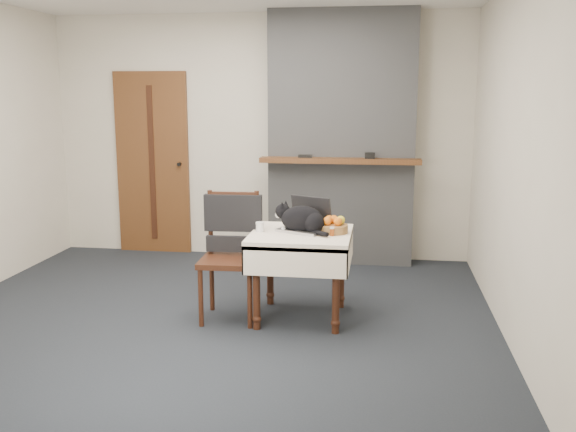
% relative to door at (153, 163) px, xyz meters
% --- Properties ---
extents(ground, '(4.50, 4.50, 0.00)m').
position_rel_door_xyz_m(ground, '(1.20, -1.97, -1.00)').
color(ground, black).
rests_on(ground, ground).
extents(room_shell, '(4.52, 4.01, 2.61)m').
position_rel_door_xyz_m(room_shell, '(1.20, -1.51, 0.76)').
color(room_shell, beige).
rests_on(room_shell, ground).
extents(door, '(0.82, 0.10, 2.00)m').
position_rel_door_xyz_m(door, '(0.00, 0.00, 0.00)').
color(door, brown).
rests_on(door, ground).
extents(chimney, '(1.62, 0.48, 2.60)m').
position_rel_door_xyz_m(chimney, '(2.10, -0.13, 0.30)').
color(chimney, gray).
rests_on(chimney, ground).
extents(side_table, '(0.78, 0.78, 0.70)m').
position_rel_door_xyz_m(side_table, '(1.91, -1.94, -0.41)').
color(side_table, '#3B1910').
rests_on(side_table, ground).
extents(laptop, '(0.45, 0.42, 0.26)m').
position_rel_door_xyz_m(laptop, '(1.94, -1.85, -0.23)').
color(laptop, '#B7B7BC').
rests_on(laptop, side_table).
extents(cat, '(0.46, 0.32, 0.24)m').
position_rel_door_xyz_m(cat, '(1.92, -1.93, -0.20)').
color(cat, black).
rests_on(cat, side_table).
extents(cream_jar, '(0.07, 0.07, 0.08)m').
position_rel_door_xyz_m(cream_jar, '(1.58, -1.96, -0.26)').
color(cream_jar, white).
rests_on(cream_jar, side_table).
extents(pill_bottle, '(0.03, 0.03, 0.07)m').
position_rel_door_xyz_m(pill_bottle, '(2.16, -2.03, -0.26)').
color(pill_bottle, '#AA4714').
rests_on(pill_bottle, side_table).
extents(fruit_basket, '(0.23, 0.23, 0.13)m').
position_rel_door_xyz_m(fruit_basket, '(2.16, -1.91, -0.25)').
color(fruit_basket, '#A58042').
rests_on(fruit_basket, side_table).
extents(desk_clutter, '(0.12, 0.11, 0.01)m').
position_rel_door_xyz_m(desk_clutter, '(2.04, -1.88, -0.30)').
color(desk_clutter, black).
rests_on(desk_clutter, side_table).
extents(chair, '(0.47, 0.46, 1.01)m').
position_rel_door_xyz_m(chair, '(1.35, -1.94, -0.36)').
color(chair, '#3B1910').
rests_on(chair, ground).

